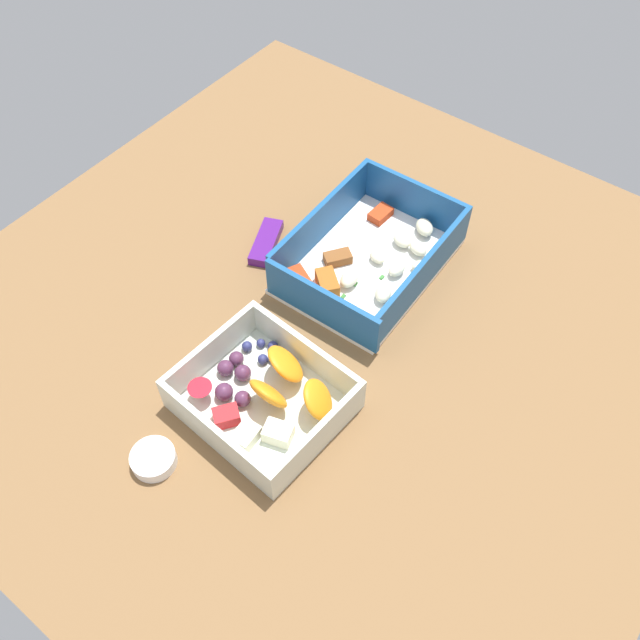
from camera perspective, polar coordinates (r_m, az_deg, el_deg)
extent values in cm
cube|color=brown|center=(76.13, 0.51, -0.33)|extent=(80.00, 80.00, 2.00)
cube|color=white|center=(80.14, 4.05, 4.62)|extent=(20.78, 15.10, 0.60)
cube|color=#19518C|center=(72.54, -0.10, 1.39)|extent=(0.96, 14.60, 5.21)
cube|color=#19518C|center=(84.27, 7.91, 10.01)|extent=(0.96, 14.60, 5.21)
cube|color=#19518C|center=(80.62, -0.03, 8.17)|extent=(19.24, 1.08, 5.21)
cube|color=#19518C|center=(75.92, 8.60, 3.73)|extent=(19.24, 1.08, 5.21)
ellipsoid|color=beige|center=(78.53, 6.45, 4.25)|extent=(2.42, 1.78, 1.15)
ellipsoid|color=beige|center=(83.33, 8.75, 7.70)|extent=(3.28, 3.37, 1.39)
ellipsoid|color=beige|center=(73.95, 4.42, 0.34)|extent=(2.89, 2.53, 1.20)
ellipsoid|color=beige|center=(75.95, 5.32, 2.26)|extent=(3.11, 2.76, 1.29)
ellipsoid|color=beige|center=(79.37, 8.37, 4.53)|extent=(2.45, 2.37, 1.01)
ellipsoid|color=beige|center=(81.63, 6.87, 6.63)|extent=(2.11, 2.65, 1.17)
ellipsoid|color=beige|center=(74.01, 1.90, 0.82)|extent=(3.58, 3.36, 1.47)
ellipsoid|color=beige|center=(77.02, 2.48, 3.49)|extent=(2.82, 2.09, 1.33)
ellipsoid|color=beige|center=(79.74, 4.69, 5.33)|extent=(1.81, 2.28, 1.01)
ellipsoid|color=beige|center=(80.98, 8.23, 5.96)|extent=(2.40, 2.85, 1.21)
cube|color=brown|center=(79.50, 1.49, 5.22)|extent=(3.58, 3.26, 1.18)
cube|color=red|center=(76.90, -1.75, 3.37)|extent=(2.95, 3.56, 1.79)
cube|color=red|center=(84.94, 5.10, 8.84)|extent=(3.07, 2.12, 1.05)
cube|color=#AD5B1E|center=(76.63, 0.61, 3.12)|extent=(3.79, 4.01, 1.72)
cube|color=#387A33|center=(77.69, 2.86, 3.09)|extent=(0.60, 0.40, 0.20)
cube|color=#387A33|center=(76.41, 6.04, 1.63)|extent=(0.60, 0.40, 0.20)
cube|color=#387A33|center=(78.49, 5.21, 3.58)|extent=(0.60, 0.40, 0.20)
cube|color=#387A33|center=(76.27, 2.19, 1.85)|extent=(0.60, 0.40, 0.20)
cube|color=silver|center=(69.20, -4.72, -7.06)|extent=(14.42, 16.20, 0.60)
cube|color=silver|center=(65.41, -8.78, -9.64)|extent=(1.71, 15.27, 3.99)
cube|color=silver|center=(69.58, -1.19, -2.71)|extent=(1.71, 15.27, 3.99)
cube|color=silver|center=(70.47, -9.12, -2.65)|extent=(12.15, 1.48, 3.99)
cube|color=silver|center=(64.64, -0.12, -9.78)|extent=(12.15, 1.48, 3.99)
ellipsoid|color=orange|center=(66.68, -4.35, -6.17)|extent=(3.68, 4.65, 4.54)
ellipsoid|color=orange|center=(66.35, -0.17, -6.68)|extent=(5.59, 5.44, 4.21)
ellipsoid|color=orange|center=(68.50, -2.90, -3.69)|extent=(5.86, 6.05, 4.38)
cube|color=#F4EACC|center=(66.28, -3.53, -9.43)|extent=(2.79, 3.24, 1.65)
cube|color=red|center=(67.61, -7.68, -8.13)|extent=(3.14, 3.00, 1.51)
cube|color=#F4EACC|center=(66.42, -6.20, -9.63)|extent=(2.80, 2.18, 1.60)
sphere|color=#562D4C|center=(70.52, -7.94, -4.01)|extent=(1.71, 1.71, 1.71)
sphere|color=#562D4C|center=(69.97, -6.49, -4.43)|extent=(1.73, 1.73, 1.73)
sphere|color=#562D4C|center=(68.44, -6.54, -6.55)|extent=(1.65, 1.65, 1.65)
sphere|color=#562D4C|center=(71.11, -7.02, -3.23)|extent=(1.57, 1.57, 1.57)
sphere|color=#562D4C|center=(68.93, -8.05, -5.99)|extent=(1.87, 1.87, 1.87)
cone|color=red|center=(69.19, -9.93, -6.01)|extent=(2.47, 2.47, 1.97)
sphere|color=navy|center=(71.06, -4.81, -3.30)|extent=(1.11, 1.11, 1.11)
sphere|color=navy|center=(72.32, -4.98, -1.95)|extent=(0.95, 0.95, 0.95)
sphere|color=navy|center=(71.93, -3.98, -2.19)|extent=(1.09, 1.09, 1.09)
sphere|color=navy|center=(72.12, -6.14, -2.21)|extent=(1.14, 1.14, 1.14)
sphere|color=navy|center=(71.11, -3.93, -3.12)|extent=(1.13, 1.13, 1.13)
cube|color=#51197A|center=(82.25, -4.54, 6.51)|extent=(7.38, 4.97, 1.20)
cylinder|color=white|center=(67.61, -13.78, -11.25)|extent=(4.32, 4.32, 1.43)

